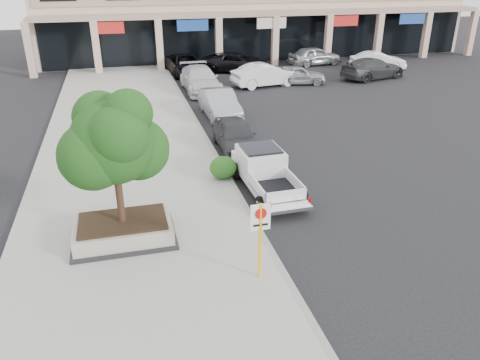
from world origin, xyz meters
name	(u,v)px	position (x,y,z in m)	size (l,w,h in m)	color
ground	(302,226)	(0.00, 0.00, 0.00)	(120.00, 120.00, 0.00)	black
sidewalk	(130,172)	(-5.50, 6.00, 0.07)	(8.00, 52.00, 0.15)	gray
curb	(220,163)	(-1.55, 6.00, 0.07)	(0.20, 52.00, 0.15)	gray
strip_mall	(254,3)	(8.00, 33.93, 4.75)	(40.55, 12.43, 9.50)	tan
planter	(124,230)	(-5.88, 0.44, 0.48)	(3.20, 2.20, 0.68)	black
planter_tree	(118,140)	(-5.75, 0.60, 3.41)	(2.90, 2.55, 4.00)	black
no_parking_sign	(260,231)	(-2.28, -2.55, 1.63)	(0.55, 0.09, 2.30)	yellow
hedge	(223,168)	(-1.80, 4.22, 0.62)	(1.10, 0.99, 0.94)	#1A4B15
pickup_truck	(268,174)	(-0.35, 2.82, 0.78)	(1.82, 4.92, 1.55)	white
curb_car_a	(235,135)	(-0.44, 7.57, 0.74)	(1.75, 4.34, 1.48)	#2D2F32
curb_car_b	(220,104)	(-0.03, 12.99, 0.79)	(1.67, 4.80, 1.58)	gray
curb_car_c	(200,79)	(-0.03, 19.38, 0.83)	(2.32, 5.71, 1.66)	silver
curb_car_d	(186,65)	(-0.18, 25.21, 0.79)	(2.61, 5.66, 1.57)	black
lot_car_a	(298,75)	(7.35, 19.69, 0.70)	(1.66, 4.12, 1.41)	#999CA0
lot_car_b	(266,75)	(4.87, 19.71, 0.82)	(1.74, 4.98, 1.64)	silver
lot_car_c	(373,68)	(13.70, 19.98, 0.79)	(2.22, 5.47, 1.59)	#2E3234
lot_car_d	(235,62)	(3.95, 25.21, 0.78)	(2.59, 5.61, 1.56)	black
lot_car_e	(315,56)	(11.44, 26.21, 0.80)	(1.89, 4.71, 1.60)	#9B9DA3
lot_car_f	(378,61)	(15.78, 22.92, 0.74)	(1.57, 4.51, 1.48)	white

